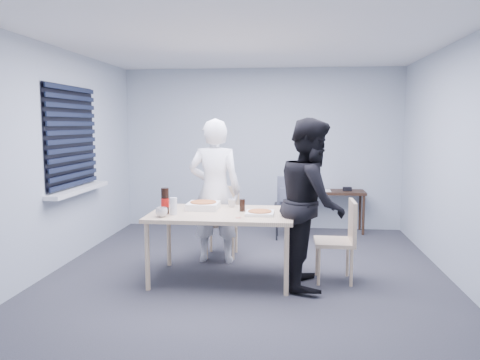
# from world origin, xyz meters

# --- Properties ---
(room) EXTENTS (5.00, 5.00, 5.00)m
(room) POSITION_xyz_m (-2.20, 0.40, 1.44)
(room) COLOR #2D2E33
(room) RESTS_ON ground
(dining_table) EXTENTS (1.54, 0.98, 0.75)m
(dining_table) POSITION_xyz_m (-0.26, -0.19, 0.69)
(dining_table) COLOR beige
(dining_table) RESTS_ON ground
(chair_far) EXTENTS (0.42, 0.42, 0.89)m
(chair_far) POSITION_xyz_m (-0.40, 0.82, 0.51)
(chair_far) COLOR beige
(chair_far) RESTS_ON ground
(chair_right) EXTENTS (0.42, 0.42, 0.89)m
(chair_right) POSITION_xyz_m (1.04, -0.11, 0.51)
(chair_right) COLOR beige
(chair_right) RESTS_ON ground
(person_white) EXTENTS (0.65, 0.42, 1.77)m
(person_white) POSITION_xyz_m (-0.45, 0.49, 0.89)
(person_white) COLOR white
(person_white) RESTS_ON ground
(person_black) EXTENTS (0.47, 0.86, 1.77)m
(person_black) POSITION_xyz_m (0.70, -0.26, 0.89)
(person_black) COLOR black
(person_black) RESTS_ON ground
(side_table) EXTENTS (0.99, 0.44, 0.66)m
(side_table) POSITION_xyz_m (1.15, 2.28, 0.58)
(side_table) COLOR #362315
(side_table) RESTS_ON ground
(stool) EXTENTS (0.37, 0.37, 0.52)m
(stool) POSITION_xyz_m (0.43, 1.75, 0.41)
(stool) COLOR black
(stool) RESTS_ON ground
(backpack) EXTENTS (0.30, 0.22, 0.41)m
(backpack) POSITION_xyz_m (0.43, 1.74, 0.72)
(backpack) COLOR slate
(backpack) RESTS_ON stool
(pizza_box_a) EXTENTS (0.35, 0.35, 0.09)m
(pizza_box_a) POSITION_xyz_m (-0.50, -0.01, 0.79)
(pizza_box_a) COLOR white
(pizza_box_a) RESTS_ON dining_table
(pizza_box_b) EXTENTS (0.30, 0.30, 0.04)m
(pizza_box_b) POSITION_xyz_m (0.16, -0.27, 0.77)
(pizza_box_b) COLOR white
(pizza_box_b) RESTS_ON dining_table
(mug_a) EXTENTS (0.17, 0.17, 0.10)m
(mug_a) POSITION_xyz_m (-0.84, -0.51, 0.80)
(mug_a) COLOR silver
(mug_a) RESTS_ON dining_table
(mug_b) EXTENTS (0.10, 0.10, 0.09)m
(mug_b) POSITION_xyz_m (-0.20, 0.15, 0.80)
(mug_b) COLOR silver
(mug_b) RESTS_ON dining_table
(cola_glass) EXTENTS (0.08, 0.08, 0.14)m
(cola_glass) POSITION_xyz_m (-0.05, -0.11, 0.82)
(cola_glass) COLOR black
(cola_glass) RESTS_ON dining_table
(soda_bottle) EXTENTS (0.09, 0.09, 0.28)m
(soda_bottle) POSITION_xyz_m (-0.85, -0.33, 0.88)
(soda_bottle) COLOR black
(soda_bottle) RESTS_ON dining_table
(plastic_cups) EXTENTS (0.08, 0.08, 0.18)m
(plastic_cups) POSITION_xyz_m (-0.75, -0.37, 0.84)
(plastic_cups) COLOR silver
(plastic_cups) RESTS_ON dining_table
(rubber_band) EXTENTS (0.07, 0.07, 0.00)m
(rubber_band) POSITION_xyz_m (-0.05, -0.47, 0.75)
(rubber_band) COLOR red
(rubber_band) RESTS_ON dining_table
(papers) EXTENTS (0.30, 0.35, 0.00)m
(papers) POSITION_xyz_m (1.00, 2.27, 0.66)
(papers) COLOR white
(papers) RESTS_ON side_table
(black_box) EXTENTS (0.15, 0.12, 0.06)m
(black_box) POSITION_xyz_m (1.37, 2.29, 0.69)
(black_box) COLOR black
(black_box) RESTS_ON side_table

